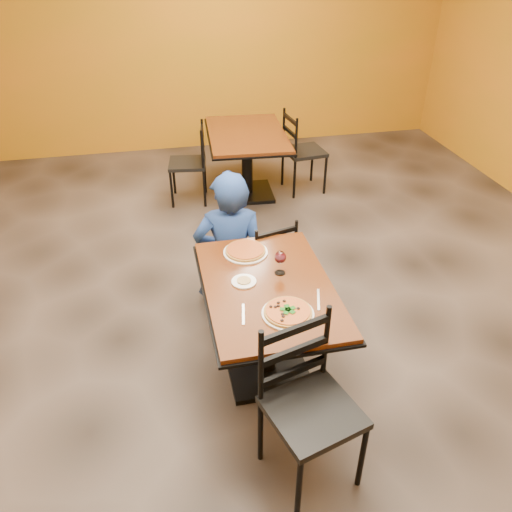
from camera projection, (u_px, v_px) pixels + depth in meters
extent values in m
cube|color=black|center=(253.00, 325.00, 4.04)|extent=(7.00, 8.00, 0.01)
cube|color=#C96F16|center=(188.00, 34.00, 6.50)|extent=(7.00, 0.01, 3.00)
cube|color=#582B0E|center=(268.00, 287.00, 3.23)|extent=(0.80, 1.20, 0.03)
cube|color=black|center=(268.00, 290.00, 3.25)|extent=(0.83, 1.23, 0.02)
cylinder|color=black|center=(268.00, 331.00, 3.43)|extent=(0.12, 0.12, 0.66)
cube|color=black|center=(267.00, 368.00, 3.62)|extent=(0.55, 0.55, 0.04)
cube|color=#582B0E|center=(247.00, 134.00, 5.61)|extent=(0.92, 1.31, 0.03)
cube|color=black|center=(247.00, 136.00, 5.63)|extent=(0.95, 1.34, 0.02)
cylinder|color=black|center=(247.00, 165.00, 5.81)|extent=(0.13, 0.13, 0.66)
cube|color=black|center=(247.00, 193.00, 6.00)|extent=(0.61, 0.61, 0.04)
imported|color=navy|center=(230.00, 239.00, 4.03)|extent=(0.63, 0.46, 1.16)
cylinder|color=white|center=(288.00, 314.00, 2.98)|extent=(0.31, 0.31, 0.01)
cylinder|color=maroon|center=(288.00, 312.00, 2.97)|extent=(0.28, 0.28, 0.02)
cylinder|color=white|center=(245.00, 252.00, 3.54)|extent=(0.31, 0.31, 0.01)
cylinder|color=#B56322|center=(245.00, 250.00, 3.53)|extent=(0.28, 0.28, 0.02)
cylinder|color=white|center=(244.00, 281.00, 3.25)|extent=(0.16, 0.16, 0.01)
cylinder|color=tan|center=(244.00, 280.00, 3.25)|extent=(0.09, 0.09, 0.01)
cube|color=silver|center=(243.00, 314.00, 2.98)|extent=(0.05, 0.19, 0.00)
cube|color=silver|center=(318.00, 299.00, 3.10)|extent=(0.07, 0.20, 0.00)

